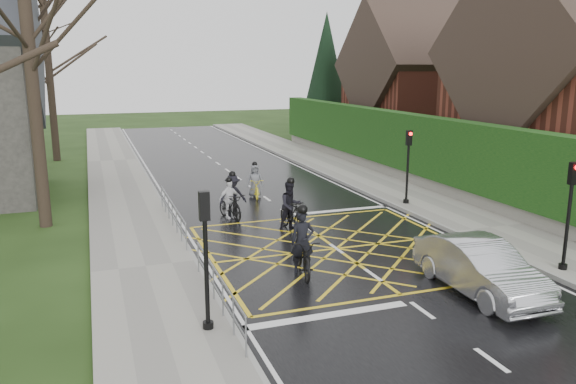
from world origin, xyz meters
TOP-DOWN VIEW (x-y plane):
  - ground at (0.00, 0.00)m, footprint 120.00×120.00m
  - road at (0.00, 0.00)m, footprint 9.00×80.00m
  - sidewalk_right at (6.00, 0.00)m, footprint 3.00×80.00m
  - sidewalk_left at (-6.00, 0.00)m, footprint 3.00×80.00m
  - stone_wall at (7.75, 6.00)m, footprint 0.50×38.00m
  - hedge at (7.75, 6.00)m, footprint 0.90×38.00m
  - house_far at (14.75, 18.00)m, footprint 9.80×8.80m
  - conifer at (10.75, 26.00)m, footprint 4.60×4.60m
  - tree_near at (-9.00, 6.00)m, footprint 9.24×9.24m
  - tree_mid at (-10.00, 14.00)m, footprint 10.08×10.08m
  - tree_far at (-9.30, 22.00)m, footprint 8.40×8.40m
  - railing_south at (-4.65, -3.50)m, footprint 0.05×5.04m
  - railing_north at (-4.65, 4.00)m, footprint 0.05×6.04m
  - traffic_light_ne at (5.10, 4.20)m, footprint 0.24×0.31m
  - traffic_light_se at (5.10, -4.20)m, footprint 0.24×0.31m
  - traffic_light_sw at (-5.10, -4.50)m, footprint 0.24×0.31m
  - cyclist_rear at (-1.80, -1.68)m, footprint 1.10×2.15m
  - cyclist_back at (-0.64, 2.54)m, footprint 0.92×1.96m
  - cyclist_mid at (-2.16, 5.00)m, footprint 1.10×1.90m
  - cyclist_front at (-2.35, 4.76)m, footprint 0.95×1.69m
  - cyclist_lead at (-0.40, 7.95)m, footprint 0.83×1.74m
  - car at (1.99, -4.53)m, footprint 1.55×4.24m

SIDE VIEW (x-z plane):
  - ground at x=0.00m, z-range 0.00..0.00m
  - road at x=0.00m, z-range 0.00..0.01m
  - sidewalk_right at x=6.00m, z-range 0.00..0.15m
  - sidewalk_left at x=-6.00m, z-range 0.00..0.15m
  - stone_wall at x=7.75m, z-range 0.00..0.70m
  - cyclist_lead at x=-0.40m, z-range -0.25..1.38m
  - cyclist_front at x=-2.35m, z-range -0.22..1.42m
  - cyclist_rear at x=-1.80m, z-range -0.35..1.64m
  - cyclist_mid at x=-2.16m, z-range -0.24..1.57m
  - car at x=1.99m, z-range 0.00..1.39m
  - cyclist_back at x=-0.64m, z-range -0.24..1.69m
  - railing_south at x=-4.65m, z-range 0.27..1.29m
  - railing_north at x=-4.65m, z-range 0.27..1.30m
  - traffic_light_ne at x=5.10m, z-range 0.06..3.27m
  - traffic_light_se at x=5.10m, z-range 0.06..3.27m
  - traffic_light_sw at x=-5.10m, z-range 0.06..3.27m
  - hedge at x=7.75m, z-range 0.70..3.50m
  - house_far at x=14.75m, z-range -0.79..9.51m
  - conifer at x=10.75m, z-range -0.01..9.99m
  - tree_far at x=-9.30m, z-range 1.99..12.39m
  - tree_near at x=-9.00m, z-range 2.19..13.63m
  - tree_mid at x=-10.00m, z-range 2.39..14.87m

